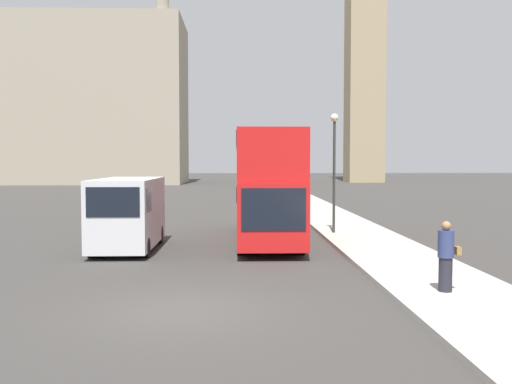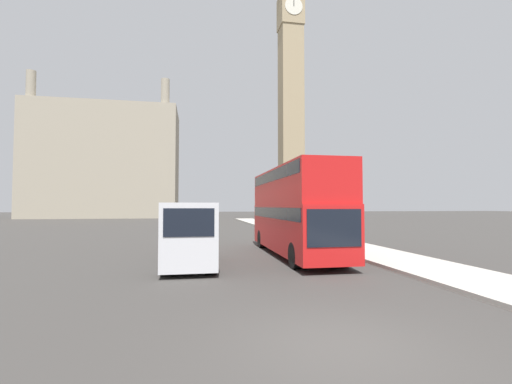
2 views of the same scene
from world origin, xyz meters
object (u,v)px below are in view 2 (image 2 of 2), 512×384
Objects in this scene: clock_tower at (291,85)px; street_lamp at (339,187)px; red_double_decker_bus at (294,208)px; white_van at (190,233)px.

clock_tower reaches higher than street_lamp.
street_lamp reaches higher than red_double_decker_bus.
clock_tower is at bearing 76.33° from street_lamp.
street_lamp is (-16.08, -66.12, -30.47)m from clock_tower.
clock_tower is 6.42× the size of red_double_decker_bus.
clock_tower reaches higher than white_van.
street_lamp reaches higher than white_van.
red_double_decker_bus is 1.95× the size of street_lamp.
street_lamp is (8.46, 3.87, 2.24)m from white_van.
red_double_decker_bus is (-19.21, -67.56, -31.65)m from clock_tower.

